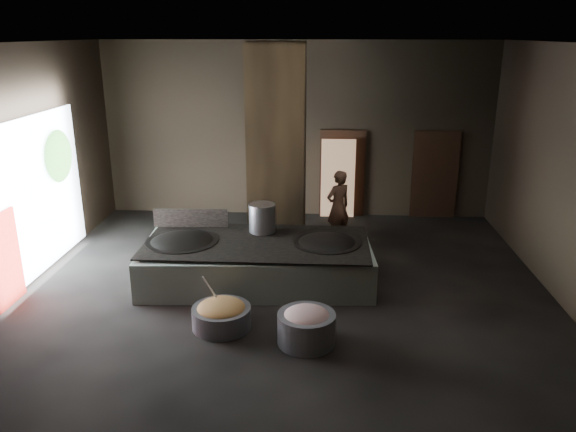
# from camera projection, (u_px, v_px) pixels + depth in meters

# --- Properties ---
(floor) EXTENTS (10.00, 9.00, 0.10)m
(floor) POSITION_uv_depth(u_px,v_px,m) (285.00, 287.00, 10.93)
(floor) COLOR black
(floor) RESTS_ON ground
(ceiling) EXTENTS (10.00, 9.00, 0.10)m
(ceiling) POSITION_uv_depth(u_px,v_px,m) (285.00, 40.00, 9.50)
(ceiling) COLOR black
(ceiling) RESTS_ON back_wall
(back_wall) EXTENTS (10.00, 0.10, 4.50)m
(back_wall) POSITION_uv_depth(u_px,v_px,m) (297.00, 130.00, 14.53)
(back_wall) COLOR black
(back_wall) RESTS_ON ground
(front_wall) EXTENTS (10.00, 0.10, 4.50)m
(front_wall) POSITION_uv_depth(u_px,v_px,m) (256.00, 274.00, 5.90)
(front_wall) COLOR black
(front_wall) RESTS_ON ground
(left_wall) EXTENTS (0.10, 9.00, 4.50)m
(left_wall) POSITION_uv_depth(u_px,v_px,m) (17.00, 168.00, 10.51)
(left_wall) COLOR black
(left_wall) RESTS_ON ground
(right_wall) EXTENTS (0.10, 9.00, 4.50)m
(right_wall) POSITION_uv_depth(u_px,v_px,m) (570.00, 176.00, 9.92)
(right_wall) COLOR black
(right_wall) RESTS_ON ground
(pillar) EXTENTS (1.20, 1.20, 4.50)m
(pillar) POSITION_uv_depth(u_px,v_px,m) (277.00, 151.00, 12.04)
(pillar) COLOR black
(pillar) RESTS_ON ground
(hearth_platform) EXTENTS (4.50, 2.34, 0.76)m
(hearth_platform) POSITION_uv_depth(u_px,v_px,m) (257.00, 263.00, 10.95)
(hearth_platform) COLOR silver
(hearth_platform) RESTS_ON ground
(platform_cap) EXTENTS (4.29, 2.06, 0.03)m
(platform_cap) POSITION_uv_depth(u_px,v_px,m) (257.00, 242.00, 10.82)
(platform_cap) COLOR black
(platform_cap) RESTS_ON hearth_platform
(wok_left) EXTENTS (1.38, 1.38, 0.38)m
(wok_left) POSITION_uv_depth(u_px,v_px,m) (182.00, 245.00, 10.87)
(wok_left) COLOR black
(wok_left) RESTS_ON hearth_platform
(wok_left_rim) EXTENTS (1.41, 1.41, 0.05)m
(wok_left_rim) POSITION_uv_depth(u_px,v_px,m) (182.00, 241.00, 10.85)
(wok_left_rim) COLOR black
(wok_left_rim) RESTS_ON hearth_platform
(wok_right) EXTENTS (1.29, 1.29, 0.36)m
(wok_right) POSITION_uv_depth(u_px,v_px,m) (327.00, 246.00, 10.80)
(wok_right) COLOR black
(wok_right) RESTS_ON hearth_platform
(wok_right_rim) EXTENTS (1.32, 1.32, 0.05)m
(wok_right_rim) POSITION_uv_depth(u_px,v_px,m) (327.00, 243.00, 10.78)
(wok_right_rim) COLOR black
(wok_right_rim) RESTS_ON hearth_platform
(stock_pot) EXTENTS (0.53, 0.53, 0.57)m
(stock_pot) POSITION_uv_depth(u_px,v_px,m) (262.00, 218.00, 11.24)
(stock_pot) COLOR #AFB2B7
(stock_pot) RESTS_ON hearth_platform
(splash_guard) EXTENTS (1.53, 0.14, 0.38)m
(splash_guard) POSITION_uv_depth(u_px,v_px,m) (191.00, 218.00, 11.55)
(splash_guard) COLOR black
(splash_guard) RESTS_ON hearth_platform
(cook) EXTENTS (0.74, 0.69, 1.72)m
(cook) POSITION_uv_depth(u_px,v_px,m) (338.00, 207.00, 12.85)
(cook) COLOR #8A5D46
(cook) RESTS_ON ground
(veg_basin) EXTENTS (1.29, 1.29, 0.36)m
(veg_basin) POSITION_uv_depth(u_px,v_px,m) (222.00, 317.00, 9.28)
(veg_basin) COLOR slate
(veg_basin) RESTS_ON ground
(veg_fill) EXTENTS (0.80, 0.80, 0.25)m
(veg_fill) POSITION_uv_depth(u_px,v_px,m) (221.00, 308.00, 9.23)
(veg_fill) COLOR #9A994A
(veg_fill) RESTS_ON veg_basin
(ladle) EXTENTS (0.31, 0.27, 0.70)m
(ladle) POSITION_uv_depth(u_px,v_px,m) (213.00, 293.00, 9.32)
(ladle) COLOR #AFB2B7
(ladle) RESTS_ON veg_basin
(meat_basin) EXTENTS (1.04, 1.04, 0.50)m
(meat_basin) POSITION_uv_depth(u_px,v_px,m) (306.00, 328.00, 8.79)
(meat_basin) COLOR slate
(meat_basin) RESTS_ON ground
(meat_fill) EXTENTS (0.76, 0.76, 0.29)m
(meat_fill) POSITION_uv_depth(u_px,v_px,m) (307.00, 317.00, 8.73)
(meat_fill) COLOR #CF7C7D
(meat_fill) RESTS_ON meat_basin
(doorway_near) EXTENTS (1.18, 0.08, 2.38)m
(doorway_near) POSITION_uv_depth(u_px,v_px,m) (342.00, 175.00, 14.72)
(doorway_near) COLOR black
(doorway_near) RESTS_ON ground
(doorway_near_glow) EXTENTS (0.87, 0.04, 2.07)m
(doorway_near_glow) POSITION_uv_depth(u_px,v_px,m) (338.00, 179.00, 14.56)
(doorway_near_glow) COLOR #8C6647
(doorway_near_glow) RESTS_ON ground
(doorway_far) EXTENTS (1.18, 0.08, 2.38)m
(doorway_far) POSITION_uv_depth(u_px,v_px,m) (435.00, 176.00, 14.58)
(doorway_far) COLOR black
(doorway_far) RESTS_ON ground
(doorway_far_glow) EXTENTS (0.82, 0.04, 1.93)m
(doorway_far_glow) POSITION_uv_depth(u_px,v_px,m) (431.00, 178.00, 14.65)
(doorway_far_glow) COLOR #8C6647
(doorway_far_glow) RESTS_ON ground
(left_opening) EXTENTS (0.04, 4.20, 3.10)m
(left_opening) POSITION_uv_depth(u_px,v_px,m) (32.00, 198.00, 10.90)
(left_opening) COLOR white
(left_opening) RESTS_ON ground
(pavilion_sliver) EXTENTS (0.05, 0.90, 1.70)m
(pavilion_sliver) POSITION_uv_depth(u_px,v_px,m) (6.00, 260.00, 9.90)
(pavilion_sliver) COLOR maroon
(pavilion_sliver) RESTS_ON ground
(tree_silhouette) EXTENTS (0.28, 1.10, 1.10)m
(tree_silhouette) POSITION_uv_depth(u_px,v_px,m) (59.00, 156.00, 11.75)
(tree_silhouette) COLOR #194714
(tree_silhouette) RESTS_ON left_opening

